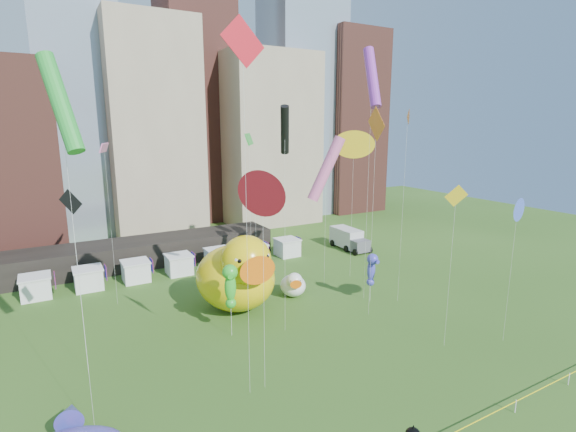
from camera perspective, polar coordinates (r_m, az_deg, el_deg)
skyline at (r=76.32m, az=-19.30°, el=14.12°), size 101.00×23.00×68.00m
pavilion at (r=58.62m, az=-20.51°, el=-4.75°), size 38.00×6.00×3.20m
vendor_tents at (r=54.09m, az=-14.14°, el=-6.26°), size 33.24×2.80×2.40m
big_duck at (r=42.15m, az=-6.66°, el=-7.59°), size 7.65×10.27×7.90m
small_duck at (r=45.77m, az=0.70°, el=-9.01°), size 3.62×4.04×2.83m
seahorse_green at (r=36.66m, az=-7.57°, el=-8.70°), size 1.66×1.87×6.40m
seahorse_purple at (r=44.44m, az=10.98°, el=-6.62°), size 1.19×1.47×5.09m
box_truck at (r=63.42m, az=7.97°, el=-2.97°), size 2.91×6.82×2.88m
kite_0 at (r=26.50m, az=-5.94°, el=20.84°), size 2.88×0.35×23.72m
kite_1 at (r=46.56m, az=5.06°, el=6.19°), size 4.31×2.20×16.56m
kite_2 at (r=35.07m, az=-0.42°, el=11.22°), size 1.72×2.34×19.20m
kite_3 at (r=46.58m, az=-5.15°, el=9.98°), size 2.54×3.73×16.78m
kite_4 at (r=35.23m, az=21.22°, el=1.81°), size 1.28×1.17×13.24m
kite_5 at (r=38.26m, az=27.98°, el=0.73°), size 1.83×0.76×12.09m
kite_6 at (r=39.08m, az=11.53°, el=11.39°), size 0.65×2.93×19.24m
kite_7 at (r=43.16m, az=11.02°, el=17.45°), size 2.07×3.58×24.90m
kite_8 at (r=26.98m, az=-3.37°, el=3.01°), size 1.20×2.86×14.93m
kite_9 at (r=44.22m, az=-23.05°, el=8.15°), size 1.26×2.80×16.00m
kite_10 at (r=32.38m, az=-26.64°, el=0.93°), size 1.35×1.13×13.49m
kite_11 at (r=24.68m, az=-27.78°, el=13.00°), size 1.99×3.05×21.22m
kite_12 at (r=49.38m, az=8.68°, el=9.30°), size 2.70×2.16×17.05m
kite_13 at (r=52.68m, az=-4.33°, el=1.44°), size 1.64×1.82×9.41m
kite_14 at (r=42.94m, az=15.50°, el=12.35°), size 1.14×1.22×19.13m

